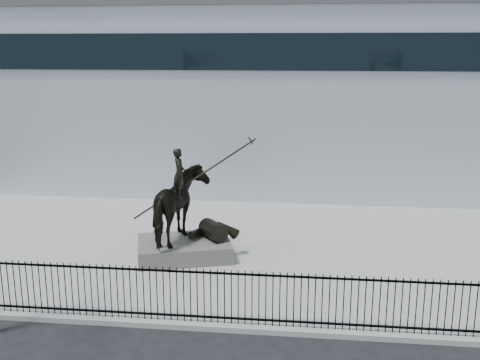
# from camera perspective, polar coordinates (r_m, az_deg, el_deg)

# --- Properties ---
(ground) EXTENTS (120.00, 120.00, 0.00)m
(ground) POSITION_cam_1_polar(r_m,az_deg,el_deg) (14.14, 1.55, -17.40)
(ground) COLOR black
(ground) RESTS_ON ground
(plaza) EXTENTS (30.00, 12.00, 0.15)m
(plaza) POSITION_cam_1_polar(r_m,az_deg,el_deg) (20.43, 3.30, -7.14)
(plaza) COLOR #9A9A98
(plaza) RESTS_ON ground
(building) EXTENTS (44.00, 14.00, 9.00)m
(building) POSITION_cam_1_polar(r_m,az_deg,el_deg) (32.23, 4.78, 8.52)
(building) COLOR silver
(building) RESTS_ON ground
(picket_fence) EXTENTS (22.10, 0.10, 1.50)m
(picket_fence) POSITION_cam_1_polar(r_m,az_deg,el_deg) (14.82, 2.01, -11.93)
(picket_fence) COLOR black
(picket_fence) RESTS_ON plaza
(statue_plinth) EXTENTS (3.60, 2.94, 0.59)m
(statue_plinth) POSITION_cam_1_polar(r_m,az_deg,el_deg) (19.57, -5.71, -6.97)
(statue_plinth) COLOR #504D49
(statue_plinth) RESTS_ON plaza
(equestrian_statue) EXTENTS (3.86, 2.97, 3.39)m
(equestrian_statue) POSITION_cam_1_polar(r_m,az_deg,el_deg) (19.10, -5.63, -2.69)
(equestrian_statue) COLOR black
(equestrian_statue) RESTS_ON statue_plinth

